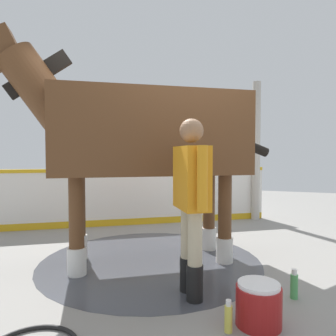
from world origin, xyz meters
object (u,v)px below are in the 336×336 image
(bottle_shampoo, at_px, (228,317))
(bottle_spray, at_px, (294,285))
(wash_bucket, at_px, (259,304))
(horse, at_px, (141,136))
(handler, at_px, (191,195))

(bottle_shampoo, relative_size, bottle_spray, 0.90)
(wash_bucket, bearing_deg, horse, -35.06)
(handler, distance_m, wash_bucket, 1.03)
(horse, bearing_deg, bottle_shampoo, 103.51)
(handler, relative_size, bottle_shampoo, 6.78)
(handler, bearing_deg, wash_bucket, -60.31)
(horse, xyz_separation_m, bottle_spray, (-1.70, 0.44, -1.40))
(wash_bucket, height_order, bottle_spray, wash_bucket)
(horse, relative_size, handler, 1.94)
(horse, relative_size, bottle_spray, 11.84)
(wash_bucket, xyz_separation_m, bottle_shampoo, (0.20, 0.17, -0.05))
(handler, bearing_deg, bottle_spray, -17.56)
(bottle_shampoo, bearing_deg, wash_bucket, -139.60)
(horse, distance_m, bottle_spray, 2.25)
(bottle_shampoo, distance_m, bottle_spray, 0.88)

